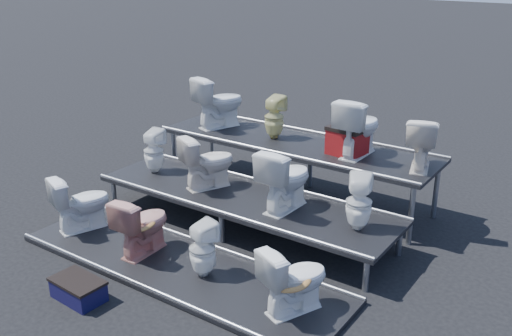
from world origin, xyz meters
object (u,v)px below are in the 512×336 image
Objects in this scene: toilet_10 at (358,127)px; toilet_11 at (422,143)px; toilet_4 at (154,151)px; step_stool at (79,290)px; toilet_8 at (219,102)px; toilet_1 at (142,224)px; toilet_9 at (274,117)px; toilet_5 at (208,162)px; toilet_6 at (286,179)px; toilet_3 at (294,279)px; red_crate at (347,142)px; toilet_0 at (81,202)px; toilet_7 at (359,202)px; toilet_2 at (203,249)px.

toilet_10 reaches higher than toilet_11.
step_stool is at bearing 110.01° from toilet_4.
toilet_8 is 1.44× the size of step_stool.
toilet_9 is (0.18, 2.60, 0.75)m from toilet_1.
toilet_4 is 1.01m from toilet_5.
toilet_5 is 0.92× the size of toilet_6.
toilet_10 reaches higher than toilet_6.
red_crate is at bearing -50.69° from toilet_3.
toilet_11 is (1.22, 1.30, 0.34)m from toilet_6.
toilet_0 is at bearing 141.36° from step_stool.
toilet_11 is at bearing -130.60° from toilet_6.
toilet_9 is (-1.93, 2.60, 0.76)m from toilet_3.
toilet_5 is 2.22m from toilet_7.
toilet_9 is 0.80× the size of toilet_10.
toilet_0 is 0.92× the size of toilet_8.
toilet_7 is 1.18× the size of step_stool.
toilet_8 reaches higher than toilet_1.
toilet_0 is at bearing 15.53° from toilet_2.
toilet_7 is (2.22, 0.00, -0.03)m from toilet_5.
toilet_0 is 1.17× the size of toilet_4.
red_crate is at bearing -85.10° from toilet_2.
toilet_0 is 0.93× the size of toilet_6.
toilet_0 is 1.32× the size of step_stool.
toilet_1 is 0.93m from toilet_2.
toilet_10 is 1.69× the size of red_crate.
toilet_7 is at bearing -118.47° from toilet_2.
toilet_0 is 1.56× the size of red_crate.
toilet_8 reaches higher than toilet_7.
toilet_0 is 3.63m from red_crate.
toilet_5 reaches higher than toilet_2.
red_crate is at bearing -12.44° from toilet_11.
toilet_1 is at bearing 50.07° from toilet_6.
toilet_3 is at bearing 128.00° from toilet_6.
toilet_2 is 1.37× the size of red_crate.
toilet_2 is 1.85m from toilet_7.
toilet_2 is 3.11m from toilet_11.
toilet_7 is at bearing 176.28° from toilet_8.
toilet_2 is 2.67m from red_crate.
toilet_5 reaches higher than toilet_7.
toilet_10 is 4.10m from step_stool.
toilet_7 reaches higher than toilet_1.
toilet_9 is (-2.00, 1.30, 0.39)m from toilet_7.
toilet_4 is at bearing -53.32° from toilet_1.
toilet_3 is 1.35m from toilet_7.
toilet_4 is at bearing 27.95° from toilet_10.
toilet_2 is 1.38m from step_stool.
toilet_0 is at bearing -127.58° from red_crate.
toilet_2 is 1.68m from toilet_5.
toilet_10 is (-0.58, 2.60, 0.84)m from toilet_3.
toilet_7 is 0.82× the size of toilet_8.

